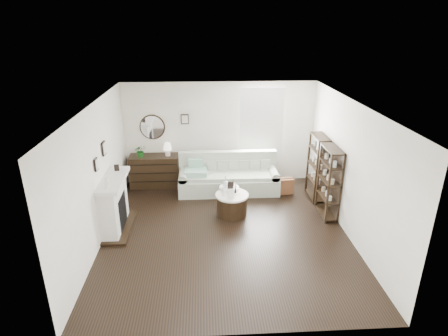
{
  "coord_description": "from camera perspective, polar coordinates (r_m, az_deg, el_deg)",
  "views": [
    {
      "loc": [
        -0.43,
        -6.78,
        4.16
      ],
      "look_at": [
        0.01,
        0.8,
        1.13
      ],
      "focal_mm": 30.0,
      "sensor_mm": 36.0,
      "label": 1
    }
  ],
  "objects": [
    {
      "name": "dresser",
      "position": [
        10.06,
        -10.52,
        -0.44
      ],
      "size": [
        1.27,
        0.55,
        0.85
      ],
      "color": "black",
      "rests_on": "ground"
    },
    {
      "name": "potted_plant",
      "position": [
        9.85,
        -12.63,
        2.56
      ],
      "size": [
        0.36,
        0.34,
        0.32
      ],
      "primitive_type": "imported",
      "rotation": [
        0.0,
        0.0,
        0.39
      ],
      "color": "#195719",
      "rests_on": "dresser"
    },
    {
      "name": "eiffel_ped",
      "position": [
        8.63,
        1.39,
        -2.27
      ],
      "size": [
        0.12,
        0.12,
        0.17
      ],
      "primitive_type": null,
      "rotation": [
        0.0,
        0.0,
        0.21
      ],
      "color": "black",
      "rests_on": "pedestal_table"
    },
    {
      "name": "table_lamp",
      "position": [
        9.81,
        -8.61,
        2.85
      ],
      "size": [
        0.27,
        0.27,
        0.35
      ],
      "primitive_type": null,
      "rotation": [
        0.0,
        0.0,
        0.27
      ],
      "color": "beige",
      "rests_on": "dresser"
    },
    {
      "name": "sofa",
      "position": [
        9.67,
        0.66,
        -1.61
      ],
      "size": [
        2.54,
        0.88,
        0.99
      ],
      "color": "#B5C1AD",
      "rests_on": "ground"
    },
    {
      "name": "suitcase",
      "position": [
        9.64,
        8.72,
        -2.77
      ],
      "size": [
        0.63,
        0.27,
        0.41
      ],
      "primitive_type": "cube",
      "rotation": [
        0.0,
        0.0,
        0.12
      ],
      "color": "brown",
      "rests_on": "ground"
    },
    {
      "name": "eiffel_drum",
      "position": [
        8.39,
        1.76,
        -3.23
      ],
      "size": [
        0.13,
        0.13,
        0.2
      ],
      "primitive_type": null,
      "rotation": [
        0.0,
        0.0,
        -0.1
      ],
      "color": "black",
      "rests_on": "drum_table"
    },
    {
      "name": "shelf_unit_far",
      "position": [
        9.39,
        14.03,
        0.12
      ],
      "size": [
        0.3,
        0.8,
        1.6
      ],
      "color": "black",
      "rests_on": "ground"
    },
    {
      "name": "shelf_unit_near",
      "position": [
        8.6,
        15.71,
        -2.09
      ],
      "size": [
        0.3,
        0.8,
        1.6
      ],
      "color": "black",
      "rests_on": "ground"
    },
    {
      "name": "card_frame_drum",
      "position": [
        8.17,
        0.97,
        -3.93
      ],
      "size": [
        0.16,
        0.07,
        0.21
      ],
      "primitive_type": "cube",
      "rotation": [
        -0.21,
        0.0,
        0.07
      ],
      "color": "white",
      "rests_on": "drum_table"
    },
    {
      "name": "drum_table",
      "position": [
        8.5,
        1.21,
        -5.57
      ],
      "size": [
        0.74,
        0.74,
        0.52
      ],
      "rotation": [
        0.0,
        0.0,
        -0.3
      ],
      "color": "black",
      "rests_on": "ground"
    },
    {
      "name": "room",
      "position": [
        9.89,
        3.59,
        6.68
      ],
      "size": [
        5.5,
        5.5,
        5.5
      ],
      "color": "black",
      "rests_on": "ground"
    },
    {
      "name": "fireplace",
      "position": [
        8.17,
        -16.36,
        -5.51
      ],
      "size": [
        0.5,
        1.4,
        1.84
      ],
      "color": "silver",
      "rests_on": "ground"
    },
    {
      "name": "bottle_drum",
      "position": [
        8.24,
        -0.02,
        -3.48
      ],
      "size": [
        0.06,
        0.06,
        0.26
      ],
      "primitive_type": "cylinder",
      "color": "silver",
      "rests_on": "drum_table"
    },
    {
      "name": "flask_ped",
      "position": [
        8.59,
        0.25,
        -2.05
      ],
      "size": [
        0.14,
        0.14,
        0.26
      ],
      "primitive_type": null,
      "color": "silver",
      "rests_on": "pedestal_table"
    },
    {
      "name": "quilt",
      "position": [
        9.44,
        -4.31,
        -0.63
      ],
      "size": [
        0.55,
        0.45,
        0.14
      ],
      "primitive_type": "cube",
      "rotation": [
        0.0,
        0.0,
        -0.0
      ],
      "color": "#289471",
      "rests_on": "sofa"
    },
    {
      "name": "card_frame_ped",
      "position": [
        8.48,
        0.99,
        -2.69
      ],
      "size": [
        0.14,
        0.09,
        0.17
      ],
      "primitive_type": "cube",
      "rotation": [
        -0.21,
        0.0,
        -0.31
      ],
      "color": "black",
      "rests_on": "pedestal_table"
    },
    {
      "name": "pedestal_table",
      "position": [
        8.65,
        0.79,
        -3.17
      ],
      "size": [
        0.47,
        0.47,
        0.56
      ],
      "rotation": [
        0.0,
        0.0,
        0.2
      ],
      "color": "silver",
      "rests_on": "ground"
    }
  ]
}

